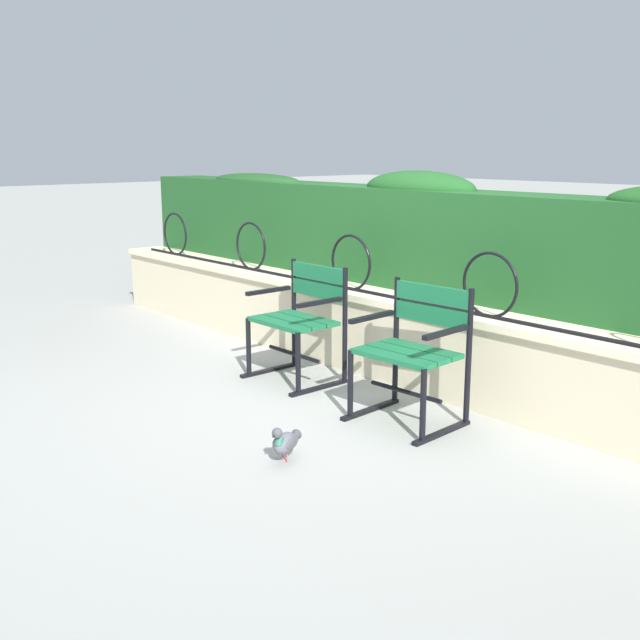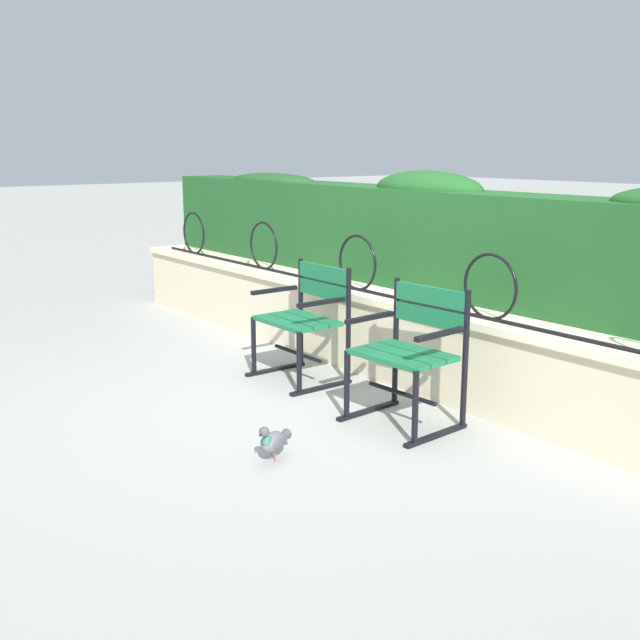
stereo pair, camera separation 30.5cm
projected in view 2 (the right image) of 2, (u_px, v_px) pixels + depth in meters
The scene contains 7 objects.
ground_plane at pixel (311, 402), 5.05m from camera, with size 60.00×60.00×0.00m, color #9E9E99.
stone_wall at pixel (403, 339), 5.48m from camera, with size 7.39×0.41×0.60m.
iron_arch_fence at pixel (364, 269), 5.60m from camera, with size 6.85×0.02×0.42m.
hedge_row at pixel (446, 237), 5.58m from camera, with size 7.24×0.48×0.88m.
park_chair_left at pixel (306, 317), 5.49m from camera, with size 0.61×0.52×0.83m.
park_chair_right at pixel (411, 349), 4.60m from camera, with size 0.63×0.55×0.84m.
pigeon_near_chairs at pixel (273, 441), 4.10m from camera, with size 0.18×0.28×0.22m.
Camera 2 is at (3.84, -2.89, 1.66)m, focal length 42.82 mm.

